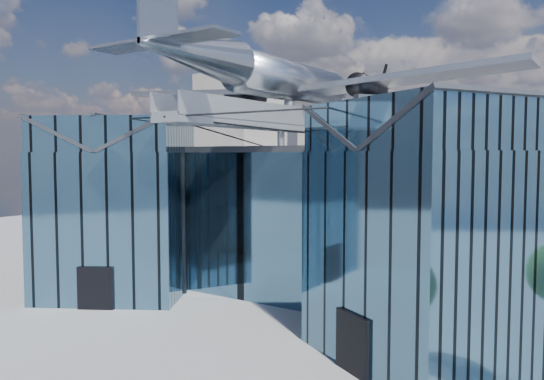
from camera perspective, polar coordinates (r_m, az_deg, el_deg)
The scene contains 5 objects.
ground_plane at distance 31.95m, azimuth -2.05°, elevation -13.20°, with size 120.00×120.00×0.00m, color gray.
museum at distance 35.64m, azimuth 3.41°, elevation -2.33°, with size 32.88×24.50×17.60m.
bg_towers at distance 77.05m, azimuth 21.47°, elevation 4.01°, with size 77.00×24.50×26.00m.
tree_plaza_w at distance 46.65m, azimuth -20.26°, elevation -3.80°, with size 4.21×4.21×4.97m.
tree_side_w at distance 56.88m, azimuth -22.31°, elevation -1.99°, with size 4.36×4.36×5.76m.
Camera 1 is at (17.88, -24.78, 9.32)m, focal length 35.00 mm.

